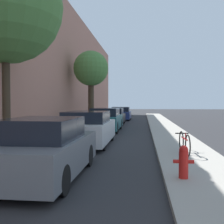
% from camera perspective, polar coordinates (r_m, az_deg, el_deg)
% --- Properties ---
extents(ground_plane, '(120.00, 120.00, 0.00)m').
position_cam_1_polar(ground_plane, '(15.70, 1.28, -4.52)').
color(ground_plane, '#28282B').
extents(sidewalk_left, '(2.00, 52.00, 0.12)m').
position_cam_1_polar(sidewalk_left, '(16.22, -9.01, -4.12)').
color(sidewalk_left, '#9E998E').
rests_on(sidewalk_left, ground).
extents(sidewalk_right, '(2.00, 52.00, 0.12)m').
position_cam_1_polar(sidewalk_right, '(15.70, 11.91, -4.34)').
color(sidewalk_right, '#9E998E').
rests_on(sidewalk_right, ground).
extents(building_facade_left, '(0.70, 52.00, 9.02)m').
position_cam_1_polar(building_facade_left, '(16.76, -13.63, 11.30)').
color(building_facade_left, tan).
rests_on(building_facade_left, ground).
extents(parked_car_grey, '(1.74, 3.94, 1.42)m').
position_cam_1_polar(parked_car_grey, '(6.65, -13.94, -7.65)').
color(parked_car_grey, black).
rests_on(parked_car_grey, ground).
extents(parked_car_white, '(1.88, 4.28, 1.41)m').
position_cam_1_polar(parked_car_white, '(11.46, -5.15, -3.52)').
color(parked_car_white, black).
rests_on(parked_car_white, ground).
extents(parked_car_teal, '(1.78, 4.52, 1.44)m').
position_cam_1_polar(parked_car_teal, '(16.93, -1.33, -1.68)').
color(parked_car_teal, black).
rests_on(parked_car_teal, ground).
extents(parked_car_black, '(1.72, 4.15, 1.34)m').
position_cam_1_polar(parked_car_black, '(22.10, 0.31, -0.96)').
color(parked_car_black, black).
rests_on(parked_car_black, ground).
extents(parked_car_navy, '(1.91, 3.90, 1.34)m').
position_cam_1_polar(parked_car_navy, '(27.67, 1.92, -0.38)').
color(parked_car_navy, black).
rests_on(parked_car_navy, ground).
extents(street_tree_near, '(3.93, 3.93, 6.94)m').
position_cam_1_polar(street_tree_near, '(10.59, -21.58, 20.03)').
color(street_tree_near, '#423323').
rests_on(street_tree_near, sidewalk_left).
extents(street_tree_far, '(2.52, 2.52, 5.39)m').
position_cam_1_polar(street_tree_far, '(19.80, -4.45, 8.89)').
color(street_tree_far, '#423323').
rests_on(street_tree_far, sidewalk_left).
extents(fire_hydrant, '(0.44, 0.20, 0.72)m').
position_cam_1_polar(fire_hydrant, '(6.22, 14.81, -10.01)').
color(fire_hydrant, red).
rests_on(fire_hydrant, sidewalk_right).
extents(bicycle, '(0.44, 1.68, 0.68)m').
position_cam_1_polar(bicycle, '(9.13, 14.97, -6.29)').
color(bicycle, black).
rests_on(bicycle, sidewalk_right).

